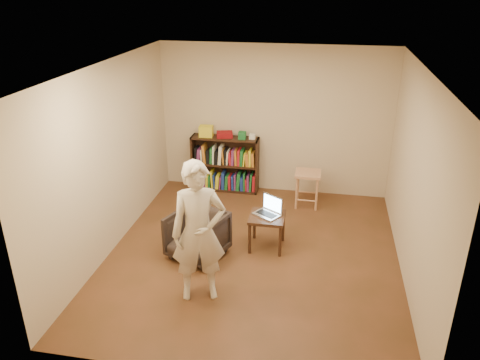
% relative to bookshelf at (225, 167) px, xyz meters
% --- Properties ---
extents(floor, '(4.50, 4.50, 0.00)m').
position_rel_bookshelf_xyz_m(floor, '(0.85, -2.09, -0.44)').
color(floor, '#4C3118').
rests_on(floor, ground).
extents(ceiling, '(4.50, 4.50, 0.00)m').
position_rel_bookshelf_xyz_m(ceiling, '(0.85, -2.09, 2.16)').
color(ceiling, silver).
rests_on(ceiling, wall_back).
extents(wall_back, '(4.00, 0.00, 4.00)m').
position_rel_bookshelf_xyz_m(wall_back, '(0.85, 0.16, 0.86)').
color(wall_back, beige).
rests_on(wall_back, floor).
extents(wall_left, '(0.00, 4.50, 4.50)m').
position_rel_bookshelf_xyz_m(wall_left, '(-1.15, -2.09, 0.86)').
color(wall_left, beige).
rests_on(wall_left, floor).
extents(wall_right, '(0.00, 4.50, 4.50)m').
position_rel_bookshelf_xyz_m(wall_right, '(2.85, -2.09, 0.86)').
color(wall_right, beige).
rests_on(wall_right, floor).
extents(bookshelf, '(1.20, 0.30, 1.00)m').
position_rel_bookshelf_xyz_m(bookshelf, '(0.00, 0.00, 0.00)').
color(bookshelf, black).
rests_on(bookshelf, floor).
extents(box_yellow, '(0.25, 0.19, 0.19)m').
position_rel_bookshelf_xyz_m(box_yellow, '(-0.33, -0.02, 0.66)').
color(box_yellow, yellow).
rests_on(box_yellow, bookshelf).
extents(red_cloth, '(0.32, 0.27, 0.09)m').
position_rel_bookshelf_xyz_m(red_cloth, '(-0.01, 0.01, 0.61)').
color(red_cloth, maroon).
rests_on(red_cloth, bookshelf).
extents(box_green, '(0.13, 0.13, 0.13)m').
position_rel_bookshelf_xyz_m(box_green, '(0.31, -0.03, 0.62)').
color(box_green, '#1B672E').
rests_on(box_green, bookshelf).
extents(box_white, '(0.10, 0.10, 0.08)m').
position_rel_bookshelf_xyz_m(box_white, '(0.49, 0.00, 0.60)').
color(box_white, white).
rests_on(box_white, bookshelf).
extents(stool, '(0.42, 0.42, 0.61)m').
position_rel_bookshelf_xyz_m(stool, '(1.50, -0.40, 0.05)').
color(stool, '#B47B57').
rests_on(stool, floor).
extents(armchair, '(0.90, 0.91, 0.65)m').
position_rel_bookshelf_xyz_m(armchair, '(0.09, -2.26, -0.12)').
color(armchair, '#2F251F').
rests_on(armchair, floor).
extents(side_table, '(0.49, 0.49, 0.50)m').
position_rel_bookshelf_xyz_m(side_table, '(1.01, -1.86, -0.02)').
color(side_table, black).
rests_on(side_table, floor).
extents(laptop, '(0.43, 0.41, 0.27)m').
position_rel_bookshelf_xyz_m(laptop, '(1.02, -1.79, 0.13)').
color(laptop, silver).
rests_on(laptop, side_table).
extents(person, '(0.74, 0.60, 1.75)m').
position_rel_bookshelf_xyz_m(person, '(0.36, -3.10, 0.43)').
color(person, beige).
rests_on(person, floor).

